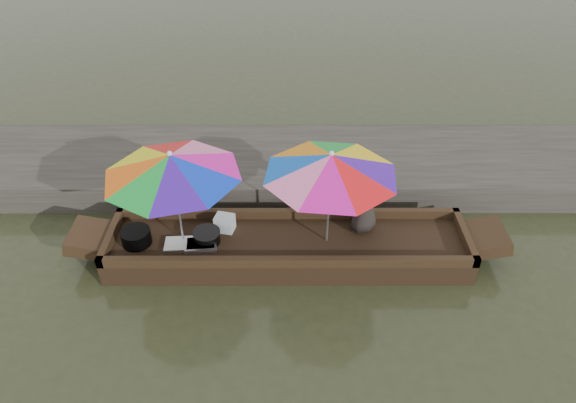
{
  "coord_description": "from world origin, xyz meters",
  "views": [
    {
      "loc": [
        -0.01,
        -5.81,
        5.42
      ],
      "look_at": [
        0.0,
        0.1,
        1.0
      ],
      "focal_mm": 32.0,
      "sensor_mm": 36.0,
      "label": 1
    }
  ],
  "objects_px": {
    "vendor": "(365,200)",
    "umbrella_stern": "(329,199)",
    "tray_crayfish": "(201,245)",
    "supply_bag": "(225,223)",
    "boat_hull": "(288,249)",
    "cooking_pot": "(136,237)",
    "charcoal_grill": "(207,237)",
    "umbrella_bow": "(177,199)",
    "tray_scallop": "(181,244)"
  },
  "relations": [
    {
      "from": "umbrella_bow",
      "to": "charcoal_grill",
      "type": "bearing_deg",
      "value": -6.08
    },
    {
      "from": "tray_crayfish",
      "to": "vendor",
      "type": "distance_m",
      "value": 2.51
    },
    {
      "from": "tray_crayfish",
      "to": "vendor",
      "type": "xyz_separation_m",
      "value": [
        2.42,
        0.43,
        0.51
      ]
    },
    {
      "from": "charcoal_grill",
      "to": "umbrella_bow",
      "type": "xyz_separation_m",
      "value": [
        -0.36,
        0.04,
        0.68
      ]
    },
    {
      "from": "umbrella_bow",
      "to": "supply_bag",
      "type": "bearing_deg",
      "value": 22.42
    },
    {
      "from": "tray_scallop",
      "to": "vendor",
      "type": "distance_m",
      "value": 2.81
    },
    {
      "from": "supply_bag",
      "to": "tray_crayfish",
      "type": "bearing_deg",
      "value": -127.84
    },
    {
      "from": "supply_bag",
      "to": "vendor",
      "type": "distance_m",
      "value": 2.15
    },
    {
      "from": "cooking_pot",
      "to": "umbrella_bow",
      "type": "bearing_deg",
      "value": 4.82
    },
    {
      "from": "tray_crayfish",
      "to": "umbrella_bow",
      "type": "distance_m",
      "value": 0.8
    },
    {
      "from": "supply_bag",
      "to": "vendor",
      "type": "height_order",
      "value": "vendor"
    },
    {
      "from": "vendor",
      "to": "umbrella_stern",
      "type": "xyz_separation_m",
      "value": [
        -0.56,
        -0.27,
        0.22
      ]
    },
    {
      "from": "tray_scallop",
      "to": "supply_bag",
      "type": "xyz_separation_m",
      "value": [
        0.62,
        0.38,
        0.1
      ]
    },
    {
      "from": "tray_scallop",
      "to": "charcoal_grill",
      "type": "xyz_separation_m",
      "value": [
        0.38,
        0.09,
        0.06
      ]
    },
    {
      "from": "boat_hull",
      "to": "charcoal_grill",
      "type": "relative_size",
      "value": 13.91
    },
    {
      "from": "boat_hull",
      "to": "cooking_pot",
      "type": "bearing_deg",
      "value": -178.55
    },
    {
      "from": "tray_crayfish",
      "to": "umbrella_stern",
      "type": "relative_size",
      "value": 0.24
    },
    {
      "from": "vendor",
      "to": "tray_scallop",
      "type": "bearing_deg",
      "value": -24.15
    },
    {
      "from": "boat_hull",
      "to": "vendor",
      "type": "xyz_separation_m",
      "value": [
        1.14,
        0.27,
        0.73
      ]
    },
    {
      "from": "tray_crayfish",
      "to": "charcoal_grill",
      "type": "relative_size",
      "value": 1.18
    },
    {
      "from": "tray_scallop",
      "to": "umbrella_stern",
      "type": "distance_m",
      "value": 2.29
    },
    {
      "from": "boat_hull",
      "to": "supply_bag",
      "type": "relative_size",
      "value": 19.24
    },
    {
      "from": "cooking_pot",
      "to": "supply_bag",
      "type": "xyz_separation_m",
      "value": [
        1.28,
        0.31,
        0.02
      ]
    },
    {
      "from": "boat_hull",
      "to": "tray_crayfish",
      "type": "height_order",
      "value": "tray_crayfish"
    },
    {
      "from": "boat_hull",
      "to": "supply_bag",
      "type": "bearing_deg",
      "value": 165.49
    },
    {
      "from": "cooking_pot",
      "to": "umbrella_stern",
      "type": "relative_size",
      "value": 0.23
    },
    {
      "from": "boat_hull",
      "to": "cooking_pot",
      "type": "height_order",
      "value": "cooking_pot"
    },
    {
      "from": "vendor",
      "to": "umbrella_stern",
      "type": "relative_size",
      "value": 0.58
    },
    {
      "from": "umbrella_bow",
      "to": "umbrella_stern",
      "type": "xyz_separation_m",
      "value": [
        2.15,
        0.0,
        0.0
      ]
    },
    {
      "from": "supply_bag",
      "to": "umbrella_bow",
      "type": "xyz_separation_m",
      "value": [
        -0.6,
        -0.25,
        0.65
      ]
    },
    {
      "from": "boat_hull",
      "to": "vendor",
      "type": "height_order",
      "value": "vendor"
    },
    {
      "from": "boat_hull",
      "to": "cooking_pot",
      "type": "xyz_separation_m",
      "value": [
        -2.24,
        -0.06,
        0.29
      ]
    },
    {
      "from": "cooking_pot",
      "to": "supply_bag",
      "type": "height_order",
      "value": "supply_bag"
    },
    {
      "from": "boat_hull",
      "to": "charcoal_grill",
      "type": "distance_m",
      "value": 1.23
    },
    {
      "from": "tray_scallop",
      "to": "supply_bag",
      "type": "bearing_deg",
      "value": 31.23
    },
    {
      "from": "tray_crayfish",
      "to": "cooking_pot",
      "type": "bearing_deg",
      "value": 173.95
    },
    {
      "from": "umbrella_stern",
      "to": "tray_scallop",
      "type": "bearing_deg",
      "value": -176.6
    },
    {
      "from": "tray_crayfish",
      "to": "umbrella_bow",
      "type": "bearing_deg",
      "value": 151.08
    },
    {
      "from": "tray_crayfish",
      "to": "supply_bag",
      "type": "relative_size",
      "value": 1.63
    },
    {
      "from": "tray_scallop",
      "to": "umbrella_bow",
      "type": "xyz_separation_m",
      "value": [
        0.02,
        0.13,
        0.74
      ]
    },
    {
      "from": "tray_scallop",
      "to": "charcoal_grill",
      "type": "relative_size",
      "value": 1.18
    },
    {
      "from": "tray_scallop",
      "to": "umbrella_stern",
      "type": "relative_size",
      "value": 0.24
    },
    {
      "from": "boat_hull",
      "to": "vendor",
      "type": "relative_size",
      "value": 4.85
    },
    {
      "from": "umbrella_bow",
      "to": "umbrella_stern",
      "type": "bearing_deg",
      "value": 0.0
    },
    {
      "from": "umbrella_stern",
      "to": "boat_hull",
      "type": "bearing_deg",
      "value": 180.0
    },
    {
      "from": "tray_crayfish",
      "to": "vendor",
      "type": "height_order",
      "value": "vendor"
    },
    {
      "from": "cooking_pot",
      "to": "tray_crayfish",
      "type": "xyz_separation_m",
      "value": [
        0.96,
        -0.1,
        -0.07
      ]
    },
    {
      "from": "cooking_pot",
      "to": "vendor",
      "type": "height_order",
      "value": "vendor"
    },
    {
      "from": "boat_hull",
      "to": "cooking_pot",
      "type": "distance_m",
      "value": 2.26
    },
    {
      "from": "boat_hull",
      "to": "umbrella_bow",
      "type": "height_order",
      "value": "umbrella_bow"
    }
  ]
}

